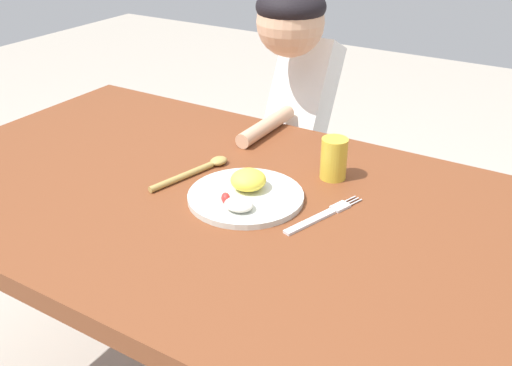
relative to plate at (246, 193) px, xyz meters
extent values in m
cube|color=brown|center=(-0.09, -0.02, -0.04)|extent=(1.43, 0.87, 0.04)
cube|color=brown|center=(-0.72, 0.33, -0.40)|extent=(0.06, 0.06, 0.69)
cube|color=brown|center=(0.53, 0.33, -0.40)|extent=(0.06, 0.06, 0.69)
cylinder|color=silver|center=(0.00, 0.00, -0.01)|extent=(0.25, 0.25, 0.01)
ellipsoid|color=yellow|center=(-0.01, 0.02, 0.02)|extent=(0.08, 0.08, 0.04)
ellipsoid|color=red|center=(-0.01, -0.06, 0.01)|extent=(0.03, 0.03, 0.02)
ellipsoid|color=silver|center=(0.02, -0.06, 0.01)|extent=(0.06, 0.05, 0.02)
cube|color=silver|center=(0.16, -0.01, -0.01)|extent=(0.06, 0.13, 0.01)
cube|color=silver|center=(0.19, 0.07, -0.01)|extent=(0.04, 0.05, 0.01)
cylinder|color=silver|center=(0.21, 0.11, -0.01)|extent=(0.01, 0.04, 0.00)
cylinder|color=silver|center=(0.20, 0.11, -0.01)|extent=(0.01, 0.04, 0.00)
cylinder|color=silver|center=(0.19, 0.11, -0.01)|extent=(0.01, 0.04, 0.00)
cylinder|color=tan|center=(-0.17, 0.00, -0.01)|extent=(0.06, 0.18, 0.01)
ellipsoid|color=tan|center=(-0.15, 0.11, -0.01)|extent=(0.05, 0.05, 0.02)
cylinder|color=gold|center=(0.12, 0.19, 0.03)|extent=(0.06, 0.06, 0.10)
cube|color=#4E3C75|center=(-0.15, 0.62, -0.45)|extent=(0.17, 0.13, 0.59)
cube|color=white|center=(-0.15, 0.54, 0.01)|extent=(0.16, 0.26, 0.38)
sphere|color=#D8A884|center=(-0.15, 0.46, 0.26)|extent=(0.18, 0.18, 0.18)
ellipsoid|color=black|center=(-0.15, 0.46, 0.30)|extent=(0.19, 0.19, 0.10)
cylinder|color=#D8A884|center=(-0.15, 0.34, 0.01)|extent=(0.04, 0.25, 0.04)
camera|label=1|loc=(0.58, -0.90, 0.60)|focal=40.09mm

